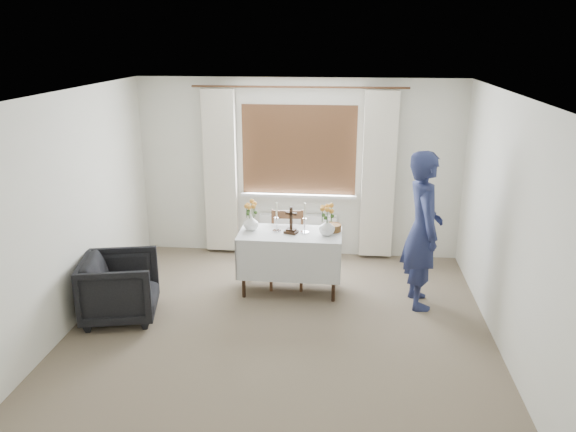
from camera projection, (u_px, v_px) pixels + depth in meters
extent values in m
plane|color=#7F6D57|center=(278.00, 339.00, 5.86)|extent=(5.00, 5.00, 0.00)
cube|color=white|center=(290.00, 262.00, 6.88)|extent=(1.24, 0.64, 0.76)
imported|color=black|center=(120.00, 287.00, 6.22)|extent=(0.95, 0.94, 0.73)
imported|color=navy|center=(423.00, 230.00, 6.38)|extent=(0.51, 0.72, 1.84)
cube|color=white|center=(298.00, 235.00, 8.06)|extent=(1.10, 0.10, 0.60)
imported|color=white|center=(251.00, 222.00, 6.83)|extent=(0.20, 0.20, 0.19)
imported|color=white|center=(327.00, 227.00, 6.66)|extent=(0.23, 0.23, 0.20)
cylinder|color=brown|center=(332.00, 227.00, 6.82)|extent=(0.26, 0.26, 0.08)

